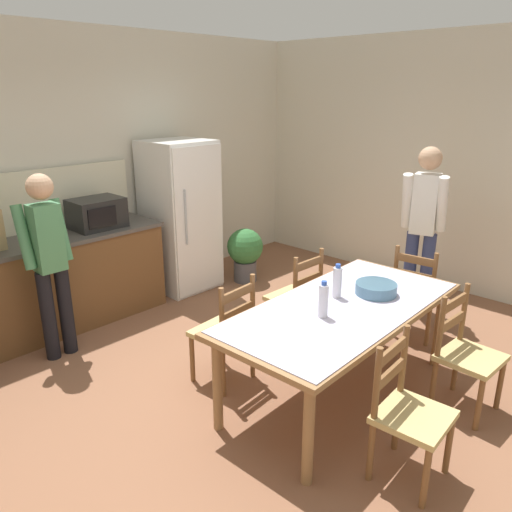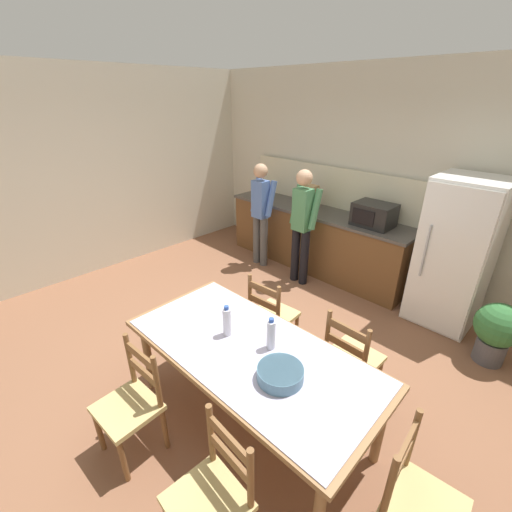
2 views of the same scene
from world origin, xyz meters
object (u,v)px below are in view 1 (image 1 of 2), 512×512
object	(u,v)px
chair_side_near_left	(408,413)
person_at_counter	(49,258)
bottle_near_centre	(323,300)
chair_side_near_right	(466,354)
dining_table	(342,314)
chair_side_far_right	(296,298)
bottle_off_centre	(337,282)
chair_side_far_left	(226,332)
chair_head_end	(417,293)
serving_bowl	(376,288)
person_by_table	(423,222)
potted_plant	(245,251)
refrigerator	(181,216)
microwave	(97,213)

from	to	relation	value
chair_side_near_left	person_at_counter	bearing A→B (deg)	100.97
bottle_near_centre	chair_side_near_right	bearing A→B (deg)	-45.77
dining_table	chair_side_near_left	bearing A→B (deg)	-119.44
chair_side_far_right	dining_table	bearing A→B (deg)	62.02
bottle_off_centre	chair_side_near_left	distance (m)	1.15
chair_side_far_left	chair_head_end	xyz separation A→B (m)	(1.80, -0.74, 0.00)
serving_bowl	chair_side_near_right	distance (m)	0.80
chair_side_near_left	person_by_table	world-z (taller)	person_by_table
person_by_table	potted_plant	world-z (taller)	person_by_table
potted_plant	person_at_counter	bearing A→B (deg)	-178.32
person_by_table	potted_plant	xyz separation A→B (m)	(-0.64, 1.94, -0.60)
chair_side_far_right	chair_side_near_right	bearing A→B (deg)	92.82
chair_head_end	bottle_near_centre	bearing A→B (deg)	85.92
bottle_near_centre	potted_plant	bearing A→B (deg)	56.49
chair_side_far_right	person_at_counter	bearing A→B (deg)	-38.42
refrigerator	potted_plant	distance (m)	0.90
dining_table	chair_side_far_right	bearing A→B (deg)	60.73
bottle_near_centre	potted_plant	size ratio (longest dim) A/B	0.40
refrigerator	person_at_counter	xyz separation A→B (m)	(-1.80, -0.50, 0.05)
bottle_near_centre	chair_head_end	xyz separation A→B (m)	(1.58, 0.03, -0.44)
chair_head_end	potted_plant	bearing A→B (deg)	-2.89
chair_side_far_right	person_by_table	size ratio (longest dim) A/B	0.52
microwave	dining_table	distance (m)	2.75
serving_bowl	chair_side_near_right	world-z (taller)	chair_side_near_right
chair_side_far_left	chair_side_near_right	bearing A→B (deg)	117.69
serving_bowl	chair_side_near_right	bearing A→B (deg)	-80.12
refrigerator	chair_head_end	xyz separation A→B (m)	(0.73, -2.63, -0.43)
chair_side_near_right	chair_head_end	bearing A→B (deg)	46.50
chair_side_far_left	person_at_counter	bearing A→B (deg)	-66.76
serving_bowl	potted_plant	size ratio (longest dim) A/B	0.48
chair_head_end	person_by_table	world-z (taller)	person_by_table
refrigerator	chair_side_far_left	world-z (taller)	refrigerator
chair_side_near_right	microwave	bearing A→B (deg)	108.04
bottle_off_centre	chair_head_end	bearing A→B (deg)	-4.46
microwave	dining_table	size ratio (longest dim) A/B	0.24
dining_table	person_by_table	xyz separation A→B (m)	(1.87, 0.29, 0.30)
bottle_near_centre	person_at_counter	distance (m)	2.37
microwave	bottle_near_centre	bearing A→B (deg)	-85.94
refrigerator	serving_bowl	distance (m)	2.74
bottle_off_centre	chair_side_far_right	world-z (taller)	bottle_off_centre
refrigerator	person_at_counter	distance (m)	1.87
dining_table	chair_side_near_right	distance (m)	0.94
refrigerator	chair_side_far_left	distance (m)	2.22
chair_side_near_right	person_by_table	bearing A→B (deg)	40.37
person_by_table	chair_side_near_right	bearing A→B (deg)	21.81
serving_bowl	chair_head_end	bearing A→B (deg)	5.55
refrigerator	potted_plant	size ratio (longest dim) A/B	2.60
bottle_near_centre	chair_head_end	distance (m)	1.64
serving_bowl	person_at_counter	distance (m)	2.73
dining_table	serving_bowl	xyz separation A→B (m)	(0.36, -0.06, 0.12)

